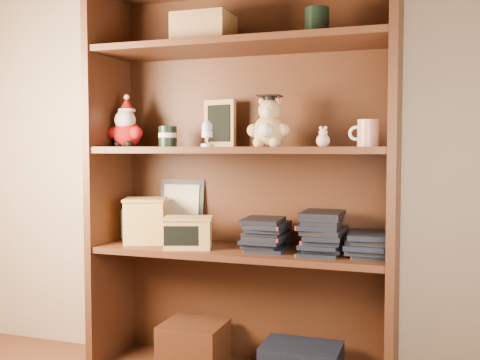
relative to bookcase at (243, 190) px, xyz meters
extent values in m
cube|color=tan|center=(0.14, 0.14, 0.47)|extent=(3.00, 0.04, 2.50)
cube|color=#482514|center=(-0.58, -0.05, 0.02)|extent=(0.03, 0.35, 1.60)
cube|color=#482514|center=(0.59, -0.05, 0.02)|extent=(0.03, 0.35, 1.60)
cube|color=#432212|center=(0.00, 0.11, 0.02)|extent=(1.20, 0.02, 1.60)
cube|color=#482514|center=(0.00, -0.05, 0.56)|extent=(1.14, 0.33, 0.02)
cube|color=#432212|center=(-0.20, -0.05, -0.64)|extent=(0.25, 0.22, 0.18)
cube|color=#9E7547|center=(-0.15, -0.05, 0.63)|extent=(0.22, 0.18, 0.12)
cylinder|color=black|center=(0.30, -0.05, 0.63)|extent=(0.09, 0.09, 0.11)
cube|color=#482514|center=(0.00, -0.05, -0.24)|extent=(1.14, 0.33, 0.02)
cube|color=#482514|center=(0.00, -0.05, 0.16)|extent=(1.14, 0.33, 0.02)
sphere|color=#A50F0F|center=(-0.50, -0.05, 0.22)|extent=(0.12, 0.12, 0.12)
sphere|color=#A50F0F|center=(-0.55, -0.07, 0.23)|extent=(0.05, 0.05, 0.05)
sphere|color=#A50F0F|center=(-0.44, -0.07, 0.23)|extent=(0.05, 0.05, 0.05)
sphere|color=black|center=(-0.52, -0.08, 0.18)|extent=(0.04, 0.04, 0.04)
sphere|color=black|center=(-0.47, -0.08, 0.18)|extent=(0.04, 0.04, 0.04)
sphere|color=white|center=(-0.50, -0.07, 0.28)|extent=(0.09, 0.09, 0.09)
sphere|color=#D8B293|center=(-0.50, -0.05, 0.30)|extent=(0.06, 0.06, 0.06)
cone|color=#A50F0F|center=(-0.50, -0.05, 0.35)|extent=(0.07, 0.07, 0.06)
sphere|color=white|center=(-0.50, -0.05, 0.38)|extent=(0.02, 0.02, 0.02)
cylinder|color=white|center=(-0.50, -0.05, 0.32)|extent=(0.07, 0.07, 0.01)
cylinder|color=black|center=(-0.31, -0.05, 0.21)|extent=(0.07, 0.07, 0.08)
cylinder|color=beige|center=(-0.31, -0.05, 0.22)|extent=(0.08, 0.08, 0.02)
cube|color=#9E7547|center=(-0.13, 0.06, 0.27)|extent=(0.15, 0.06, 0.20)
cube|color=black|center=(-0.13, 0.05, 0.27)|extent=(0.11, 0.03, 0.15)
cube|color=#9E7547|center=(-0.13, 0.10, 0.19)|extent=(0.08, 0.08, 0.01)
cylinder|color=white|center=(-0.11, -0.13, 0.18)|extent=(0.05, 0.05, 0.01)
cone|color=white|center=(-0.11, -0.13, 0.20)|extent=(0.02, 0.02, 0.03)
cylinder|color=white|center=(-0.11, -0.13, 0.22)|extent=(0.04, 0.04, 0.02)
ellipsoid|color=silver|center=(-0.11, -0.13, 0.25)|extent=(0.04, 0.04, 0.05)
sphere|color=tan|center=(0.12, -0.05, 0.23)|extent=(0.13, 0.13, 0.13)
sphere|color=white|center=(0.12, -0.10, 0.23)|extent=(0.05, 0.05, 0.05)
sphere|color=tan|center=(0.06, -0.07, 0.23)|extent=(0.05, 0.05, 0.05)
sphere|color=tan|center=(0.18, -0.07, 0.23)|extent=(0.05, 0.05, 0.05)
sphere|color=tan|center=(0.09, -0.09, 0.19)|extent=(0.04, 0.04, 0.04)
sphere|color=tan|center=(0.15, -0.09, 0.19)|extent=(0.04, 0.04, 0.04)
sphere|color=tan|center=(0.12, -0.05, 0.31)|extent=(0.09, 0.09, 0.09)
sphere|color=white|center=(0.12, -0.09, 0.30)|extent=(0.04, 0.04, 0.04)
sphere|color=tan|center=(0.09, -0.04, 0.35)|extent=(0.03, 0.03, 0.03)
sphere|color=tan|center=(0.15, -0.04, 0.35)|extent=(0.03, 0.03, 0.03)
cylinder|color=black|center=(0.12, -0.05, 0.36)|extent=(0.04, 0.04, 0.02)
cube|color=black|center=(0.12, -0.05, 0.37)|extent=(0.09, 0.09, 0.01)
cylinder|color=#A50F0F|center=(0.16, -0.07, 0.36)|extent=(0.00, 0.04, 0.03)
sphere|color=beige|center=(0.33, -0.05, 0.19)|extent=(0.05, 0.05, 0.05)
sphere|color=beige|center=(0.33, -0.05, 0.22)|extent=(0.03, 0.03, 0.03)
sphere|color=beige|center=(0.32, -0.05, 0.24)|extent=(0.01, 0.01, 0.01)
sphere|color=beige|center=(0.34, -0.05, 0.24)|extent=(0.01, 0.01, 0.01)
cylinder|color=silver|center=(0.49, -0.05, 0.22)|extent=(0.08, 0.08, 0.10)
torus|color=white|center=(0.45, -0.05, 0.22)|extent=(0.05, 0.01, 0.05)
cube|color=black|center=(-0.31, 0.09, -0.10)|extent=(0.21, 0.05, 0.26)
cube|color=beige|center=(-0.31, 0.08, -0.10)|extent=(0.17, 0.03, 0.22)
cube|color=tan|center=(-0.41, -0.05, -0.14)|extent=(0.21, 0.21, 0.18)
cube|color=black|center=(-0.41, -0.13, -0.14)|extent=(0.11, 0.04, 0.12)
cube|color=tan|center=(-0.41, -0.05, -0.05)|extent=(0.22, 0.22, 0.01)
cube|color=tan|center=(-0.19, -0.12, -0.17)|extent=(0.21, 0.18, 0.12)
cube|color=black|center=(-0.19, -0.18, -0.17)|extent=(0.13, 0.05, 0.08)
cube|color=tan|center=(-0.19, -0.12, -0.11)|extent=(0.22, 0.19, 0.01)
cube|color=black|center=(0.11, -0.05, -0.22)|extent=(0.14, 0.20, 0.02)
cube|color=black|center=(0.11, -0.05, -0.20)|extent=(0.14, 0.20, 0.02)
cube|color=black|center=(0.11, -0.05, -0.19)|extent=(0.14, 0.20, 0.02)
cube|color=black|center=(0.11, -0.05, -0.17)|extent=(0.14, 0.20, 0.02)
cube|color=black|center=(0.11, -0.05, -0.16)|extent=(0.14, 0.20, 0.02)
cube|color=black|center=(0.11, -0.05, -0.14)|extent=(0.14, 0.20, 0.02)
cube|color=black|center=(0.11, -0.05, -0.12)|extent=(0.14, 0.20, 0.02)
cube|color=black|center=(0.11, -0.05, -0.11)|extent=(0.14, 0.20, 0.02)
cube|color=black|center=(0.33, -0.05, -0.22)|extent=(0.14, 0.20, 0.02)
cube|color=black|center=(0.33, -0.05, -0.20)|extent=(0.14, 0.20, 0.02)
cube|color=black|center=(0.33, -0.05, -0.19)|extent=(0.14, 0.20, 0.02)
cube|color=black|center=(0.33, -0.05, -0.17)|extent=(0.14, 0.20, 0.02)
cube|color=black|center=(0.33, -0.05, -0.16)|extent=(0.14, 0.20, 0.02)
cube|color=black|center=(0.33, -0.05, -0.14)|extent=(0.14, 0.20, 0.02)
cube|color=black|center=(0.33, -0.05, -0.12)|extent=(0.14, 0.20, 0.02)
cube|color=black|center=(0.33, -0.05, -0.11)|extent=(0.14, 0.20, 0.02)
cube|color=black|center=(0.33, -0.05, -0.09)|extent=(0.14, 0.20, 0.02)
cube|color=black|center=(0.33, -0.05, -0.08)|extent=(0.14, 0.20, 0.02)
cube|color=black|center=(0.50, -0.05, -0.22)|extent=(0.14, 0.20, 0.02)
cube|color=black|center=(0.50, -0.05, -0.20)|extent=(0.14, 0.20, 0.02)
cube|color=black|center=(0.50, -0.05, -0.19)|extent=(0.14, 0.20, 0.02)
cube|color=black|center=(0.50, -0.05, -0.17)|extent=(0.14, 0.20, 0.02)
cube|color=black|center=(0.50, -0.05, -0.16)|extent=(0.14, 0.20, 0.02)
camera|label=1|loc=(0.71, -2.13, 0.17)|focal=42.00mm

